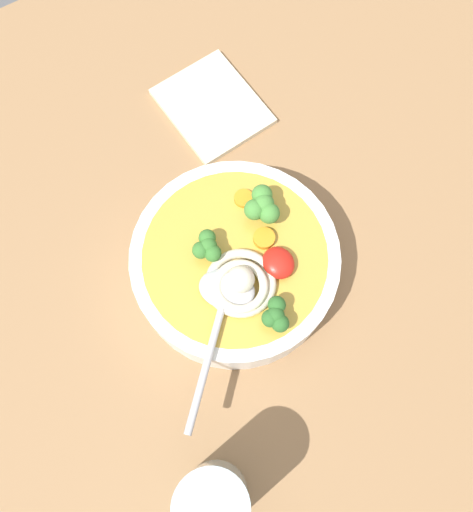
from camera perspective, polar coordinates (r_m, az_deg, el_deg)
name	(u,v)px	position (r cm, az deg, el deg)	size (l,w,h in cm)	color
table_slab	(235,275)	(65.55, -0.15, -2.04)	(101.27, 101.27, 3.09)	#936D47
soup_bowl	(236,264)	(61.12, 0.00, -0.85)	(23.11, 23.11, 5.96)	white
noodle_pile	(240,283)	(56.40, 0.43, -2.87)	(8.35, 8.19, 3.36)	beige
soup_spoon	(224,302)	(56.17, -1.38, -4.84)	(14.59, 14.54, 1.60)	#B7B7BC
chili_sauce_dollop	(278,263)	(57.43, 4.45, -0.72)	(3.73, 3.36, 1.68)	red
broccoli_floret_center	(262,206)	(58.15, 2.76, 5.35)	(4.50, 3.87, 3.56)	#7A9E60
broccoli_floret_right	(207,247)	(56.90, -3.11, 0.98)	(3.63, 3.12, 2.87)	#7A9E60
broccoli_floret_front	(277,315)	(54.97, 4.33, -6.20)	(3.65, 3.14, 2.89)	#7A9E60
carrot_slice_extra_a	(266,241)	(58.64, 3.11, 1.61)	(2.40, 2.40, 0.75)	orange
carrot_slice_beside_noodles	(244,198)	(60.61, 0.77, 6.12)	(2.18, 2.18, 0.50)	orange
drinking_glass	(214,500)	(55.49, -2.43, -24.42)	(6.71, 6.71, 12.40)	silver
folded_napkin	(212,106)	(73.59, -2.57, 15.56)	(13.52, 11.24, 0.80)	beige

